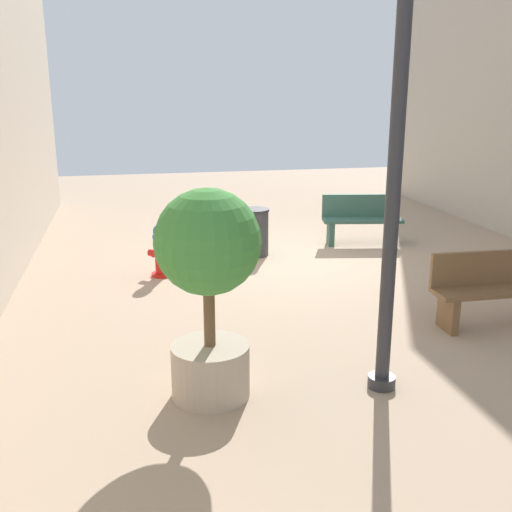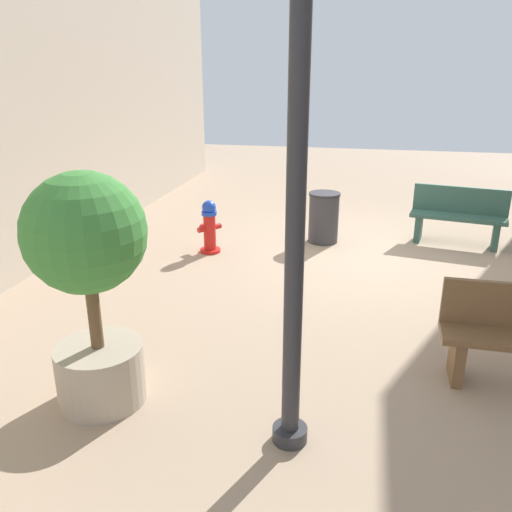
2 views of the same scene
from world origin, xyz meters
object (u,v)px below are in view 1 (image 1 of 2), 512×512
object	(u,v)px
bench_near	(362,219)
street_lamp	(398,111)
trash_bin	(255,232)
planter_tree	(208,274)
fire_hydrant	(160,250)
bench_far	(499,287)

from	to	relation	value
bench_near	street_lamp	world-z (taller)	street_lamp
trash_bin	planter_tree	bearing A→B (deg)	73.26
fire_hydrant	bench_near	size ratio (longest dim) A/B	0.54
bench_far	trash_bin	world-z (taller)	bench_far
bench_far	planter_tree	world-z (taller)	planter_tree
planter_tree	street_lamp	xyz separation A→B (m)	(-1.72, 0.19, 1.48)
fire_hydrant	street_lamp	xyz separation A→B (m)	(-1.96, 4.25, 2.31)
fire_hydrant	planter_tree	bearing A→B (deg)	93.38
street_lamp	trash_bin	size ratio (longest dim) A/B	5.23
street_lamp	trash_bin	bearing A→B (deg)	-87.51
bench_near	street_lamp	size ratio (longest dim) A/B	0.35
bench_near	bench_far	distance (m)	4.28
bench_near	bench_far	xyz separation A→B (m)	(-0.13, 4.27, 0.01)
fire_hydrant	bench_far	distance (m)	5.05
bench_far	planter_tree	xyz separation A→B (m)	(3.83, 1.08, 0.75)
street_lamp	trash_bin	distance (m)	5.66
street_lamp	trash_bin	world-z (taller)	street_lamp
fire_hydrant	trash_bin	xyz separation A→B (m)	(-1.74, -0.91, 0.00)
bench_far	trash_bin	distance (m)	4.54
fire_hydrant	street_lamp	bearing A→B (deg)	114.76
bench_far	planter_tree	distance (m)	4.05
bench_near	planter_tree	size ratio (longest dim) A/B	0.76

